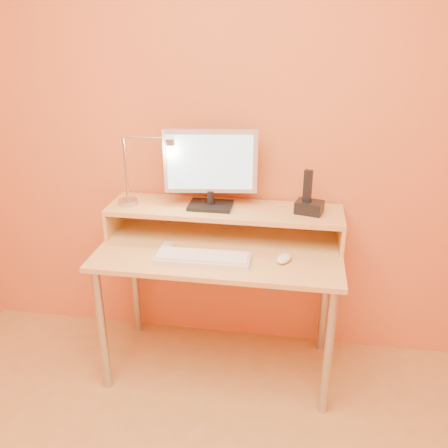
% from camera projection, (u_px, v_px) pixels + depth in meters
% --- Properties ---
extents(wall_back, '(3.00, 0.04, 2.50)m').
position_uv_depth(wall_back, '(230.00, 129.00, 2.47)').
color(wall_back, '#CD7D43').
rests_on(wall_back, floor).
extents(desk_leg_fl, '(0.04, 0.04, 0.69)m').
position_uv_depth(desk_leg_fl, '(102.00, 330.00, 2.39)').
color(desk_leg_fl, '#B0B0B7').
rests_on(desk_leg_fl, floor).
extents(desk_leg_fr, '(0.04, 0.04, 0.69)m').
position_uv_depth(desk_leg_fr, '(328.00, 353.00, 2.23)').
color(desk_leg_fr, '#B0B0B7').
rests_on(desk_leg_fr, floor).
extents(desk_leg_bl, '(0.04, 0.04, 0.69)m').
position_uv_depth(desk_leg_bl, '(135.00, 280.00, 2.84)').
color(desk_leg_bl, '#B0B0B7').
rests_on(desk_leg_bl, floor).
extents(desk_leg_br, '(0.04, 0.04, 0.69)m').
position_uv_depth(desk_leg_br, '(325.00, 296.00, 2.68)').
color(desk_leg_br, '#B0B0B7').
rests_on(desk_leg_br, floor).
extents(desk_lower, '(1.20, 0.60, 0.02)m').
position_uv_depth(desk_lower, '(220.00, 251.00, 2.39)').
color(desk_lower, tan).
rests_on(desk_lower, floor).
extents(shelf_riser_left, '(0.02, 0.30, 0.14)m').
position_uv_depth(shelf_riser_left, '(116.00, 217.00, 2.58)').
color(shelf_riser_left, tan).
rests_on(shelf_riser_left, desk_lower).
extents(shelf_riser_right, '(0.02, 0.30, 0.14)m').
position_uv_depth(shelf_riser_right, '(341.00, 232.00, 2.41)').
color(shelf_riser_right, tan).
rests_on(shelf_riser_right, desk_lower).
extents(desk_shelf, '(1.20, 0.30, 0.02)m').
position_uv_depth(desk_shelf, '(224.00, 210.00, 2.46)').
color(desk_shelf, tan).
rests_on(desk_shelf, desk_lower).
extents(monitor_foot, '(0.22, 0.16, 0.02)m').
position_uv_depth(monitor_foot, '(211.00, 205.00, 2.47)').
color(monitor_foot, black).
rests_on(monitor_foot, desk_shelf).
extents(monitor_neck, '(0.04, 0.04, 0.07)m').
position_uv_depth(monitor_neck, '(211.00, 197.00, 2.45)').
color(monitor_neck, black).
rests_on(monitor_neck, monitor_foot).
extents(monitor_panel, '(0.46, 0.10, 0.32)m').
position_uv_depth(monitor_panel, '(211.00, 161.00, 2.38)').
color(monitor_panel, '#B7B7BB').
rests_on(monitor_panel, monitor_neck).
extents(monitor_back, '(0.42, 0.07, 0.27)m').
position_uv_depth(monitor_back, '(211.00, 160.00, 2.41)').
color(monitor_back, black).
rests_on(monitor_back, monitor_panel).
extents(monitor_screen, '(0.42, 0.06, 0.27)m').
position_uv_depth(monitor_screen, '(210.00, 163.00, 2.37)').
color(monitor_screen, '#91C0D8').
rests_on(monitor_screen, monitor_panel).
extents(lamp_base, '(0.10, 0.10, 0.02)m').
position_uv_depth(lamp_base, '(128.00, 202.00, 2.50)').
color(lamp_base, '#B0B0B7').
rests_on(lamp_base, desk_shelf).
extents(lamp_post, '(0.01, 0.01, 0.33)m').
position_uv_depth(lamp_post, '(126.00, 169.00, 2.43)').
color(lamp_post, '#B0B0B7').
rests_on(lamp_post, lamp_base).
extents(lamp_arm, '(0.24, 0.01, 0.01)m').
position_uv_depth(lamp_arm, '(146.00, 138.00, 2.35)').
color(lamp_arm, '#B0B0B7').
rests_on(lamp_arm, lamp_post).
extents(lamp_head, '(0.04, 0.04, 0.03)m').
position_uv_depth(lamp_head, '(170.00, 142.00, 2.34)').
color(lamp_head, '#B0B0B7').
rests_on(lamp_head, lamp_arm).
extents(lamp_bulb, '(0.03, 0.03, 0.00)m').
position_uv_depth(lamp_bulb, '(171.00, 145.00, 2.34)').
color(lamp_bulb, '#FFEAC6').
rests_on(lamp_bulb, lamp_head).
extents(phone_dock, '(0.15, 0.13, 0.06)m').
position_uv_depth(phone_dock, '(309.00, 207.00, 2.38)').
color(phone_dock, black).
rests_on(phone_dock, desk_shelf).
extents(phone_handset, '(0.04, 0.03, 0.16)m').
position_uv_depth(phone_handset, '(308.00, 186.00, 2.34)').
color(phone_handset, black).
rests_on(phone_handset, phone_dock).
extents(phone_led, '(0.01, 0.00, 0.04)m').
position_uv_depth(phone_led, '(319.00, 212.00, 2.33)').
color(phone_led, '#1E3DFF').
rests_on(phone_led, phone_dock).
extents(keyboard, '(0.45, 0.15, 0.02)m').
position_uv_depth(keyboard, '(203.00, 259.00, 2.27)').
color(keyboard, silver).
rests_on(keyboard, desk_lower).
extents(mouse, '(0.09, 0.12, 0.04)m').
position_uv_depth(mouse, '(284.00, 258.00, 2.25)').
color(mouse, white).
rests_on(mouse, desk_lower).
extents(remote_control, '(0.06, 0.19, 0.02)m').
position_uv_depth(remote_control, '(164.00, 251.00, 2.34)').
color(remote_control, silver).
rests_on(remote_control, desk_lower).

